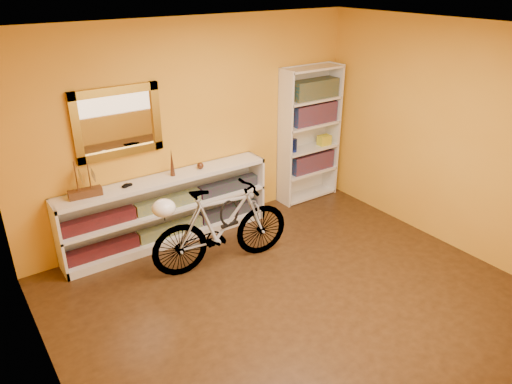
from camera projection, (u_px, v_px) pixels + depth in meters
floor at (295, 301)px, 4.90m from camera, size 4.50×4.00×0.01m
ceiling at (306, 33)px, 3.80m from camera, size 4.50×4.00×0.01m
back_wall at (195, 129)px, 5.84m from camera, size 4.50×0.01×2.60m
left_wall at (36, 262)px, 3.18m from camera, size 0.01×4.00×2.60m
right_wall at (453, 138)px, 5.51m from camera, size 0.01×4.00×2.60m
gilt_mirror at (118, 122)px, 5.22m from camera, size 0.98×0.06×0.78m
wall_socket at (257, 190)px, 6.73m from camera, size 0.09×0.02×0.09m
console_unit at (168, 210)px, 5.80m from camera, size 2.60×0.35×0.85m
cd_row_lower at (171, 229)px, 5.90m from camera, size 2.50×0.13×0.14m
cd_row_upper at (168, 202)px, 5.74m from camera, size 2.50×0.13×0.14m
model_ship at (83, 179)px, 5.06m from camera, size 0.36×0.16×0.41m
toy_car at (127, 187)px, 5.38m from camera, size 0.00×0.00×0.00m
bronze_ornament at (172, 162)px, 5.60m from camera, size 0.06×0.06×0.34m
decorative_orb at (200, 166)px, 5.85m from camera, size 0.08×0.08×0.08m
bookcase at (309, 135)px, 6.74m from camera, size 0.90×0.30×1.90m
book_row_a at (311, 161)px, 6.94m from camera, size 0.70×0.22×0.26m
book_row_b at (313, 113)px, 6.64m from camera, size 0.70×0.22×0.28m
book_row_c at (314, 89)px, 6.50m from camera, size 0.70×0.22×0.25m
travel_mug at (294, 145)px, 6.62m from camera, size 0.08×0.08×0.18m
red_tin at (299, 94)px, 6.41m from camera, size 0.17×0.17×0.17m
yellow_bag at (324, 140)px, 6.89m from camera, size 0.18×0.12×0.14m
bicycle at (222, 226)px, 5.31m from camera, size 0.64×1.69×0.97m
helmet at (164, 208)px, 4.90m from camera, size 0.25×0.23×0.19m
u_lock at (229, 213)px, 5.29m from camera, size 0.24×0.03×0.24m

